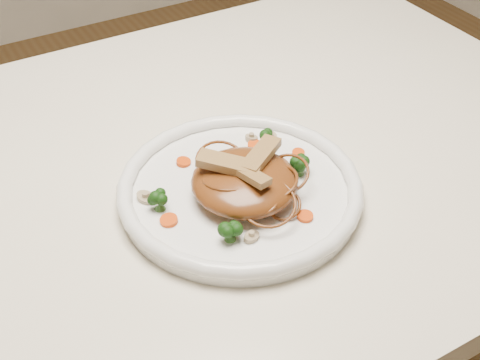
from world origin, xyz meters
TOP-DOWN VIEW (x-y plane):
  - table at (0.00, 0.00)m, footprint 1.20×0.80m
  - plate at (0.02, -0.10)m, footprint 0.33×0.33m
  - noodle_mound at (0.02, -0.11)m, footprint 0.17×0.17m
  - chicken_a at (0.04, -0.10)m, footprint 0.07×0.06m
  - chicken_b at (-0.00, -0.10)m, footprint 0.07×0.07m
  - chicken_c at (0.01, -0.13)m, footprint 0.03×0.06m
  - broccoli_0 at (0.09, -0.03)m, footprint 0.03×0.03m
  - broccoli_1 at (-0.09, -0.08)m, footprint 0.03×0.03m
  - broccoli_2 at (-0.04, -0.17)m, footprint 0.03×0.03m
  - broccoli_3 at (0.10, -0.11)m, footprint 0.04×0.04m
  - carrot_0 at (0.08, -0.03)m, footprint 0.02×0.02m
  - carrot_1 at (-0.09, -0.11)m, footprint 0.03×0.03m
  - carrot_2 at (0.12, -0.07)m, footprint 0.02×0.02m
  - carrot_3 at (-0.02, -0.01)m, footprint 0.02×0.02m
  - carrot_4 at (0.06, -0.18)m, footprint 0.02×0.02m
  - mushroom_0 at (-0.02, -0.18)m, footprint 0.03×0.03m
  - mushroom_1 at (0.11, -0.03)m, footprint 0.04×0.04m
  - mushroom_2 at (-0.09, -0.06)m, footprint 0.04×0.04m
  - mushroom_3 at (0.08, -0.01)m, footprint 0.02×0.02m

SIDE VIEW (x-z plane):
  - table at x=0.00m, z-range 0.28..1.03m
  - plate at x=0.02m, z-range 0.75..0.77m
  - carrot_0 at x=0.08m, z-range 0.77..0.77m
  - carrot_1 at x=-0.09m, z-range 0.77..0.77m
  - carrot_2 at x=0.12m, z-range 0.77..0.77m
  - carrot_3 at x=-0.02m, z-range 0.77..0.77m
  - carrot_4 at x=0.06m, z-range 0.77..0.77m
  - mushroom_0 at x=-0.02m, z-range 0.77..0.77m
  - mushroom_1 at x=0.11m, z-range 0.77..0.77m
  - mushroom_2 at x=-0.09m, z-range 0.77..0.77m
  - mushroom_3 at x=0.08m, z-range 0.77..0.77m
  - broccoli_2 at x=-0.04m, z-range 0.77..0.79m
  - broccoli_0 at x=0.09m, z-range 0.77..0.79m
  - broccoli_1 at x=-0.09m, z-range 0.77..0.79m
  - broccoli_3 at x=0.10m, z-range 0.77..0.80m
  - noodle_mound at x=0.02m, z-range 0.77..0.81m
  - chicken_c at x=0.01m, z-range 0.81..0.82m
  - chicken_a at x=0.04m, z-range 0.81..0.82m
  - chicken_b at x=0.00m, z-range 0.81..0.82m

